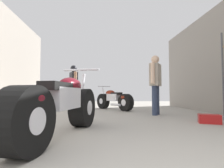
# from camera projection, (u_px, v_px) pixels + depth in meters

# --- Properties ---
(ground_plane) EXTENTS (17.47, 17.47, 0.00)m
(ground_plane) POSITION_uv_depth(u_px,v_px,m) (113.00, 119.00, 4.08)
(ground_plane) COLOR #A8A399
(motorcycle_maroon_cruiser) EXTENTS (0.91, 2.18, 1.02)m
(motorcycle_maroon_cruiser) POSITION_uv_depth(u_px,v_px,m) (62.00, 106.00, 2.35)
(motorcycle_maroon_cruiser) COLOR black
(motorcycle_maroon_cruiser) RESTS_ON ground_plane
(motorcycle_black_naked) EXTENTS (1.22, 1.66, 0.87)m
(motorcycle_black_naked) POSITION_uv_depth(u_px,v_px,m) (114.00, 100.00, 6.29)
(motorcycle_black_naked) COLOR black
(motorcycle_black_naked) RESTS_ON ground_plane
(mechanic_in_blue) EXTENTS (0.44, 0.61, 1.65)m
(mechanic_in_blue) POSITION_uv_depth(u_px,v_px,m) (155.00, 81.00, 4.84)
(mechanic_in_blue) COLOR #2D3851
(mechanic_in_blue) RESTS_ON ground_plane
(mechanic_with_helmet) EXTENTS (0.39, 0.66, 1.70)m
(mechanic_with_helmet) POSITION_uv_depth(u_px,v_px,m) (74.00, 82.00, 6.94)
(mechanic_with_helmet) COLOR #2D3851
(mechanic_with_helmet) RESTS_ON ground_plane
(red_toolbox) EXTENTS (0.45, 0.37, 0.18)m
(red_toolbox) POSITION_uv_depth(u_px,v_px,m) (209.00, 119.00, 3.44)
(red_toolbox) COLOR #B21919
(red_toolbox) RESTS_ON ground_plane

